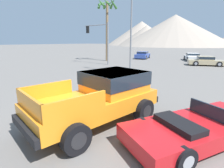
{
  "coord_description": "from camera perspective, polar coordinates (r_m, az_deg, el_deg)",
  "views": [
    {
      "loc": [
        4.13,
        -4.71,
        2.91
      ],
      "look_at": [
        0.13,
        0.61,
        1.27
      ],
      "focal_mm": 28.0,
      "sensor_mm": 36.0,
      "label": 1
    }
  ],
  "objects": [
    {
      "name": "parked_car_tan",
      "position": [
        24.46,
        28.28,
        6.7
      ],
      "size": [
        4.44,
        3.14,
        1.13
      ],
      "rotation": [
        0.0,
        0.0,
        5.07
      ],
      "color": "tan",
      "rests_on": "ground_plane"
    },
    {
      "name": "traffic_light_main",
      "position": [
        23.42,
        -4.5,
        15.54
      ],
      "size": [
        4.0,
        0.38,
        5.16
      ],
      "rotation": [
        0.0,
        0.0,
        3.14
      ],
      "color": "slate",
      "rests_on": "ground_plane"
    },
    {
      "name": "palm_tree_tall",
      "position": [
        27.1,
        -1.73,
        21.64
      ],
      "size": [
        2.71,
        2.71,
        8.9
      ],
      "color": "brown",
      "rests_on": "ground_plane"
    },
    {
      "name": "street_lamp_post",
      "position": [
        16.1,
        6.37,
        21.66
      ],
      "size": [
        0.9,
        0.24,
        8.67
      ],
      "color": "slate",
      "rests_on": "ground_plane"
    },
    {
      "name": "parked_car_blue",
      "position": [
        30.9,
        9.96,
        9.33
      ],
      "size": [
        2.76,
        4.38,
        1.19
      ],
      "rotation": [
        0.0,
        0.0,
        0.24
      ],
      "color": "#334C9E",
      "rests_on": "ground_plane"
    },
    {
      "name": "orange_pickup_truck",
      "position": [
        6.39,
        -3.05,
        -3.32
      ],
      "size": [
        3.1,
        5.18,
        1.81
      ],
      "rotation": [
        0.0,
        0.0,
        -0.19
      ],
      "color": "orange",
      "rests_on": "ground_plane"
    },
    {
      "name": "distant_mountain_range",
      "position": [
        124.29,
        28.26,
        14.89
      ],
      "size": [
        155.15,
        85.57,
        18.43
      ],
      "color": "gray",
      "rests_on": "ground_plane"
    },
    {
      "name": "red_convertible_car",
      "position": [
        5.95,
        26.03,
        -12.69
      ],
      "size": [
        3.7,
        4.85,
        1.03
      ],
      "rotation": [
        0.0,
        0.0,
        -0.49
      ],
      "color": "red",
      "rests_on": "ground_plane"
    },
    {
      "name": "ground_plane",
      "position": [
        6.91,
        -3.99,
        -11.13
      ],
      "size": [
        320.0,
        320.0,
        0.0
      ],
      "primitive_type": "plane",
      "color": "slate"
    },
    {
      "name": "parked_car_white",
      "position": [
        29.76,
        24.73,
        8.08
      ],
      "size": [
        3.31,
        4.41,
        1.14
      ],
      "rotation": [
        0.0,
        0.0,
        0.43
      ],
      "color": "white",
      "rests_on": "ground_plane"
    }
  ]
}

